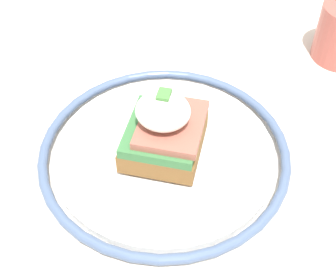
% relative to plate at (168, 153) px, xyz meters
% --- Properties ---
extents(dining_table, '(1.16, 0.75, 0.76)m').
position_rel_plate_xyz_m(dining_table, '(-0.03, -0.00, -0.12)').
color(dining_table, beige).
rests_on(dining_table, ground_plane).
extents(plate, '(0.26, 0.26, 0.02)m').
position_rel_plate_xyz_m(plate, '(0.00, 0.00, 0.00)').
color(plate, white).
rests_on(plate, dining_table).
extents(sandwich, '(0.08, 0.08, 0.07)m').
position_rel_plate_xyz_m(sandwich, '(0.00, 0.00, 0.04)').
color(sandwich, brown).
rests_on(sandwich, plate).
extents(fork, '(0.02, 0.14, 0.00)m').
position_rel_plate_xyz_m(fork, '(-0.17, 0.01, -0.01)').
color(fork, silver).
rests_on(fork, dining_table).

